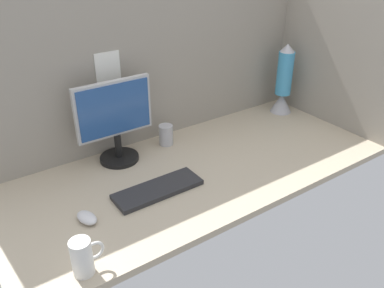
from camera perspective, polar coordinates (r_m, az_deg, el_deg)
name	(u,v)px	position (r cm, az deg, el deg)	size (l,w,h in cm)	color
ground_plane	(199,167)	(183.18, 0.95, -3.33)	(180.00, 80.00, 3.00)	tan
cubicle_wall_back	(154,61)	(195.48, -5.48, 11.68)	(180.00, 5.50, 77.69)	gray
cubicle_wall_side	(336,51)	(225.63, 19.91, 12.45)	(5.00, 80.00, 77.69)	gray
monitor	(115,119)	(180.11, -10.95, 3.50)	(35.48, 18.00, 38.14)	black
keyboard	(158,189)	(164.75, -4.89, -6.47)	(37.00, 13.00, 2.00)	#262628
mouse	(87,218)	(153.51, -14.80, -10.15)	(5.60, 9.60, 3.40)	silver
mug_steel	(166,135)	(197.29, -3.73, 1.31)	(6.97, 6.97, 10.15)	#B2B2B7
mug_ceramic_white	(83,257)	(131.53, -15.35, -15.30)	(10.80, 6.72, 12.66)	white
lava_lamp	(283,84)	(234.81, 12.95, 8.31)	(12.18, 12.18, 39.86)	#A5A5AD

